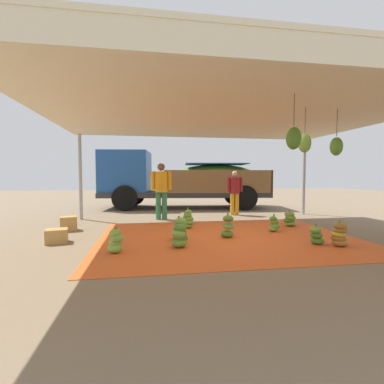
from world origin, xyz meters
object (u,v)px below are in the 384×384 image
banana_bunch_4 (228,227)px  banana_bunch_3 (188,217)px  cargo_truck_main (180,179)px  banana_bunch_8 (180,229)px  banana_bunch_6 (290,219)px  crate_0 (57,236)px  banana_bunch_1 (189,221)px  banana_bunch_5 (116,241)px  crate_1 (68,224)px  worker_1 (235,189)px  banana_bunch_2 (274,224)px  banana_bunch_9 (316,236)px  banana_bunch_0 (180,236)px  worker_0 (161,187)px  banana_bunch_7 (339,235)px

banana_bunch_4 → banana_bunch_3: bearing=109.8°
banana_bunch_4 → cargo_truck_main: size_ratio=0.08×
banana_bunch_8 → banana_bunch_3: bearing=76.8°
banana_bunch_6 → crate_0: size_ratio=1.09×
banana_bunch_1 → banana_bunch_5: 2.65m
crate_0 → crate_1: bearing=95.0°
worker_1 → crate_1: worker_1 is taller
banana_bunch_2 → banana_bunch_5: banana_bunch_5 is taller
banana_bunch_3 → banana_bunch_8: banana_bunch_8 is taller
worker_1 → banana_bunch_9: bearing=-86.5°
crate_1 → worker_1: bearing=22.8°
banana_bunch_0 → banana_bunch_6: size_ratio=1.06×
banana_bunch_3 → banana_bunch_9: size_ratio=1.15×
worker_0 → crate_1: size_ratio=4.54×
banana_bunch_5 → crate_1: size_ratio=1.19×
banana_bunch_3 → crate_0: 3.39m
banana_bunch_5 → worker_1: (3.60, 4.38, 0.69)m
banana_bunch_4 → worker_0: 3.27m
banana_bunch_7 → crate_0: 5.63m
banana_bunch_1 → banana_bunch_9: banana_bunch_1 is taller
banana_bunch_8 → banana_bunch_7: bearing=-19.1°
banana_bunch_3 → crate_1: (-3.06, -0.37, -0.03)m
banana_bunch_8 → banana_bunch_9: (2.63, -0.83, -0.06)m
banana_bunch_2 → cargo_truck_main: bearing=106.5°
banana_bunch_8 → cargo_truck_main: size_ratio=0.07×
banana_bunch_5 → crate_0: size_ratio=1.12×
banana_bunch_8 → banana_bunch_9: 2.76m
banana_bunch_9 → crate_0: bearing=169.1°
banana_bunch_5 → cargo_truck_main: 7.26m
banana_bunch_6 → crate_0: banana_bunch_6 is taller
cargo_truck_main → banana_bunch_0: bearing=-96.7°
banana_bunch_1 → banana_bunch_6: bearing=-3.6°
banana_bunch_1 → banana_bunch_2: 2.14m
banana_bunch_1 → banana_bunch_7: banana_bunch_7 is taller
banana_bunch_0 → banana_bunch_2: 2.70m
banana_bunch_2 → crate_0: (-4.88, -0.33, -0.05)m
banana_bunch_7 → banana_bunch_6: bearing=86.6°
banana_bunch_6 → banana_bunch_5: bearing=-156.2°
banana_bunch_6 → banana_bunch_9: 1.99m
banana_bunch_6 → cargo_truck_main: bearing=115.7°
banana_bunch_3 → banana_bunch_5: (-1.67, -2.66, 0.00)m
banana_bunch_0 → banana_bunch_3: banana_bunch_0 is taller
banana_bunch_5 → banana_bunch_0: bearing=9.1°
banana_bunch_2 → banana_bunch_3: banana_bunch_3 is taller
banana_bunch_9 → banana_bunch_4: bearing=150.3°
banana_bunch_8 → worker_1: size_ratio=0.33×
banana_bunch_9 → banana_bunch_0: bearing=175.8°
banana_bunch_6 → banana_bunch_8: 3.30m
banana_bunch_1 → banana_bunch_9: 3.08m
cargo_truck_main → banana_bunch_5: bearing=-105.7°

